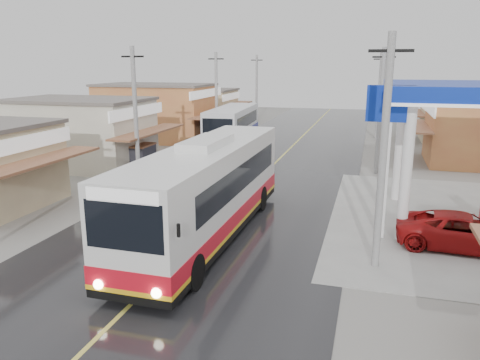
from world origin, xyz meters
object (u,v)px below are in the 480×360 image
(tyre_stack, at_px, (116,198))
(tricycle_near, at_px, (140,156))
(cyclist, at_px, (166,184))
(jeepney, at_px, (464,232))
(coach_bus, at_px, (208,190))
(second_bus, at_px, (232,126))

(tyre_stack, bearing_deg, tricycle_near, 107.79)
(cyclist, height_order, tyre_stack, cyclist)
(tyre_stack, bearing_deg, jeepney, -6.92)
(jeepney, relative_size, tyre_stack, 6.09)
(tricycle_near, bearing_deg, coach_bus, -52.09)
(coach_bus, xyz_separation_m, tyre_stack, (-6.29, 3.39, -1.77))
(coach_bus, height_order, tricycle_near, coach_bus)
(cyclist, bearing_deg, second_bus, 93.11)
(second_bus, xyz_separation_m, cyclist, (1.00, -15.92, -1.16))
(jeepney, height_order, tyre_stack, jeepney)
(tricycle_near, bearing_deg, second_bus, 71.82)
(coach_bus, bearing_deg, tyre_stack, 152.49)
(cyclist, bearing_deg, coach_bus, -50.93)
(jeepney, distance_m, tyre_stack, 16.38)
(second_bus, relative_size, tricycle_near, 4.40)
(jeepney, bearing_deg, second_bus, 41.82)
(coach_bus, bearing_deg, cyclist, 130.32)
(jeepney, relative_size, tricycle_near, 2.16)
(cyclist, height_order, tricycle_near, cyclist)
(coach_bus, relative_size, jeepney, 2.63)
(coach_bus, bearing_deg, second_bus, 104.91)
(tyre_stack, bearing_deg, coach_bus, -28.30)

